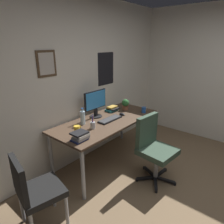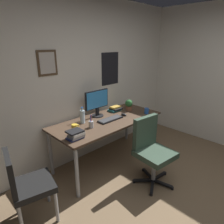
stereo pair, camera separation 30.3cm
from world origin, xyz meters
name	(u,v)px [view 1 (the left image)]	position (x,y,z in m)	size (l,w,h in m)	color
ground_plane	(211,217)	(0.00, 0.00, 0.00)	(5.28, 5.28, 0.00)	brown
wall_back	(80,83)	(0.00, 2.15, 1.30)	(4.40, 0.10, 2.60)	silver
desk	(107,124)	(0.11, 1.68, 0.69)	(1.81, 0.79, 0.76)	#4C3828
office_chair	(153,145)	(0.21, 0.90, 0.53)	(0.56, 0.57, 0.95)	#334738
side_chair	(34,189)	(-1.32, 1.41, 0.50)	(0.50, 0.50, 0.88)	black
monitor	(95,103)	(0.10, 1.91, 0.99)	(0.46, 0.20, 0.43)	black
keyboard	(110,119)	(0.13, 1.63, 0.77)	(0.43, 0.15, 0.03)	black
computer_mouse	(122,114)	(0.43, 1.62, 0.77)	(0.06, 0.11, 0.04)	black
water_bottle	(83,118)	(-0.25, 1.83, 0.86)	(0.07, 0.07, 0.25)	silver
coffee_mug_near	(77,129)	(-0.49, 1.69, 0.80)	(0.12, 0.08, 0.09)	yellow
coffee_mug_far	(144,110)	(0.78, 1.41, 0.81)	(0.11, 0.07, 0.10)	#2659B2
potted_plant	(125,104)	(0.70, 1.75, 0.86)	(0.13, 0.13, 0.19)	brown
pen_cup	(93,125)	(-0.27, 1.61, 0.81)	(0.07, 0.07, 0.20)	#9EA0A5
book_stack_left	(112,109)	(0.50, 1.89, 0.79)	(0.22, 0.17, 0.08)	#26727A
book_stack_right	(80,136)	(-0.62, 1.47, 0.81)	(0.20, 0.17, 0.11)	navy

